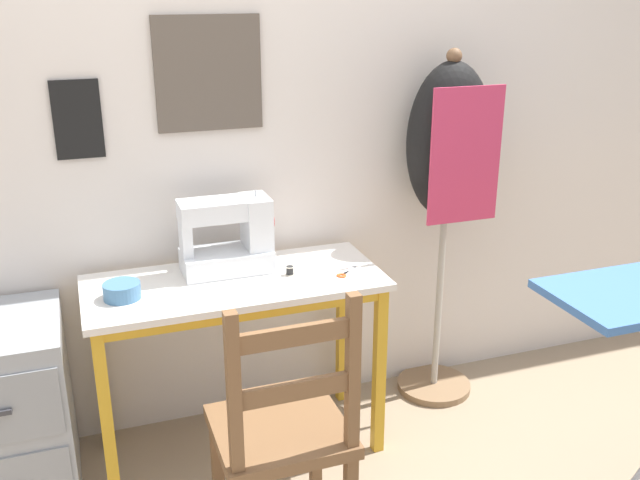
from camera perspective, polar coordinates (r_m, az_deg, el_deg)
The scene contains 9 objects.
wall_back at distance 2.67m, azimuth -8.81°, elevation 10.60°, with size 10.00×0.07×2.55m.
sewing_table at distance 2.58m, azimuth -6.68°, elevation -5.34°, with size 1.05×0.46×0.70m.
sewing_machine at distance 2.59m, azimuth -7.16°, elevation 0.25°, with size 0.34×0.18×0.29m.
fabric_bowl at distance 2.47m, azimuth -15.57°, elevation -3.91°, with size 0.12×0.12×0.06m.
scissors at distance 2.58m, azimuth 2.05°, elevation -2.69°, with size 0.12×0.09×0.01m.
thread_spool_near_machine at distance 2.57m, azimuth -2.43°, elevation -2.46°, with size 0.03×0.03×0.03m.
wooden_chair at distance 2.22m, azimuth -2.98°, elevation -15.16°, with size 0.40×0.38×0.91m.
filing_cabinet at distance 2.71m, azimuth -23.84°, elevation -12.41°, with size 0.42×0.49×0.65m.
dress_form at distance 2.87m, azimuth 10.23°, elevation 6.55°, with size 0.35×0.32×1.47m.
Camera 1 is at (-0.49, -2.07, 1.70)m, focal length 40.00 mm.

